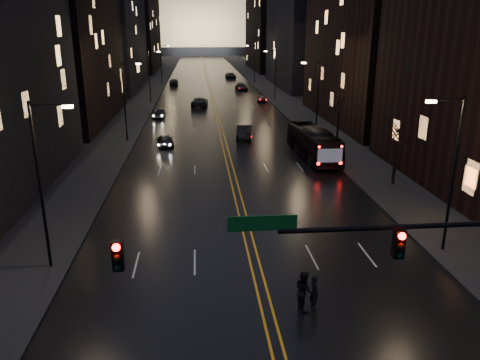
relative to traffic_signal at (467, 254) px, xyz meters
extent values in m
cube|color=black|center=(-5.91, 130.00, -5.09)|extent=(20.00, 320.00, 0.02)
cube|color=black|center=(-19.91, 130.00, -5.02)|extent=(8.00, 320.00, 0.16)
cube|color=black|center=(8.09, 130.00, -5.02)|extent=(8.00, 320.00, 0.16)
cube|color=orange|center=(-5.91, 130.00, -5.08)|extent=(0.62, 320.00, 0.01)
cube|color=black|center=(-26.91, 54.00, 8.90)|extent=(12.00, 30.00, 28.00)
cube|color=black|center=(-26.91, 92.00, 4.90)|extent=(12.00, 34.00, 20.00)
cube|color=black|center=(-26.91, 140.00, 6.90)|extent=(12.00, 40.00, 24.00)
cube|color=black|center=(15.09, 92.00, 7.90)|extent=(12.00, 34.00, 26.00)
cube|color=black|center=(15.09, 140.00, 5.90)|extent=(12.00, 40.00, 22.00)
cube|color=black|center=(-5.91, 250.00, -3.10)|extent=(90.00, 50.00, 4.00)
cube|color=#FFDD93|center=(-5.91, 250.00, 10.90)|extent=(80.00, 36.00, 24.00)
cylinder|color=black|center=(-0.41, 0.00, 1.10)|extent=(12.00, 0.18, 0.18)
cube|color=black|center=(-11.41, 0.00, 0.50)|extent=(0.35, 0.30, 1.00)
cube|color=black|center=(-2.41, 0.00, 0.50)|extent=(0.35, 0.30, 1.00)
sphere|color=#FF0705|center=(-11.41, -0.18, 0.85)|extent=(0.24, 0.24, 0.24)
sphere|color=#FF0705|center=(-2.41, -0.18, 0.85)|extent=(0.24, 0.24, 0.24)
cube|color=#053F14|center=(-6.91, 0.00, 1.40)|extent=(2.20, 0.06, 0.50)
cylinder|color=black|center=(5.09, 10.00, -0.60)|extent=(0.16, 0.16, 9.00)
cylinder|color=black|center=(4.19, 10.00, 3.70)|extent=(1.80, 0.10, 0.10)
cube|color=#FAD596|center=(3.29, 10.00, 3.60)|extent=(0.50, 0.25, 0.15)
cylinder|color=black|center=(-16.91, 10.00, -0.60)|extent=(0.16, 0.16, 9.00)
cylinder|color=black|center=(-16.01, 10.00, 3.70)|extent=(1.80, 0.10, 0.10)
cube|color=#FAD596|center=(-15.11, 10.00, 3.60)|extent=(0.50, 0.25, 0.15)
cylinder|color=black|center=(5.09, 40.00, -0.60)|extent=(0.16, 0.16, 9.00)
cylinder|color=black|center=(4.19, 40.00, 3.70)|extent=(1.80, 0.10, 0.10)
cube|color=#FAD596|center=(3.29, 40.00, 3.60)|extent=(0.50, 0.25, 0.15)
cylinder|color=black|center=(-16.91, 40.00, -0.60)|extent=(0.16, 0.16, 9.00)
cylinder|color=black|center=(-16.01, 40.00, 3.70)|extent=(1.80, 0.10, 0.10)
cube|color=#FAD596|center=(-15.11, 40.00, 3.60)|extent=(0.50, 0.25, 0.15)
cylinder|color=black|center=(5.09, 70.00, -0.60)|extent=(0.16, 0.16, 9.00)
cylinder|color=black|center=(4.19, 70.00, 3.70)|extent=(1.80, 0.10, 0.10)
cube|color=#FAD596|center=(3.29, 70.00, 3.60)|extent=(0.50, 0.25, 0.15)
cylinder|color=black|center=(-16.91, 70.00, -0.60)|extent=(0.16, 0.16, 9.00)
cylinder|color=black|center=(-16.01, 70.00, 3.70)|extent=(1.80, 0.10, 0.10)
cube|color=#FAD596|center=(-15.11, 70.00, 3.60)|extent=(0.50, 0.25, 0.15)
cylinder|color=black|center=(5.09, 100.00, -0.60)|extent=(0.16, 0.16, 9.00)
cylinder|color=black|center=(4.19, 100.00, 3.70)|extent=(1.80, 0.10, 0.10)
cube|color=#FAD596|center=(3.29, 100.00, 3.60)|extent=(0.50, 0.25, 0.15)
cylinder|color=black|center=(-16.91, 100.00, -0.60)|extent=(0.16, 0.16, 9.00)
cylinder|color=black|center=(-16.01, 100.00, 3.70)|extent=(1.80, 0.10, 0.10)
cube|color=#FAD596|center=(-15.11, 100.00, 3.60)|extent=(0.50, 0.25, 0.15)
cylinder|color=black|center=(7.09, 22.00, -3.35)|extent=(0.24, 0.24, 3.50)
cylinder|color=black|center=(7.09, 38.00, -3.35)|extent=(0.24, 0.24, 3.50)
imported|color=black|center=(2.59, 31.20, -3.59)|extent=(3.25, 10.98, 3.02)
imported|color=black|center=(-12.40, 37.35, -4.41)|extent=(2.17, 4.24, 1.38)
imported|color=black|center=(-14.41, 55.02, -4.41)|extent=(1.55, 4.21, 1.38)
imported|color=black|center=(-8.41, 65.43, -4.34)|extent=(2.97, 5.68, 1.53)
imported|color=black|center=(-14.10, 98.00, -4.39)|extent=(2.10, 4.96, 1.43)
imported|color=black|center=(-3.41, 40.16, -4.28)|extent=(2.39, 5.17, 1.64)
imported|color=black|center=(2.59, 69.24, -4.45)|extent=(2.03, 4.00, 1.30)
imported|color=black|center=(0.54, 85.68, -4.35)|extent=(2.63, 5.37, 1.50)
imported|color=black|center=(0.24, 112.61, -4.35)|extent=(2.63, 5.47, 1.50)
imported|color=black|center=(-3.74, 5.00, -4.26)|extent=(0.51, 0.68, 1.68)
imported|color=black|center=(-4.23, 5.00, -4.15)|extent=(0.67, 1.01, 1.92)
camera|label=1|loc=(-8.84, -13.34, 7.14)|focal=35.00mm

